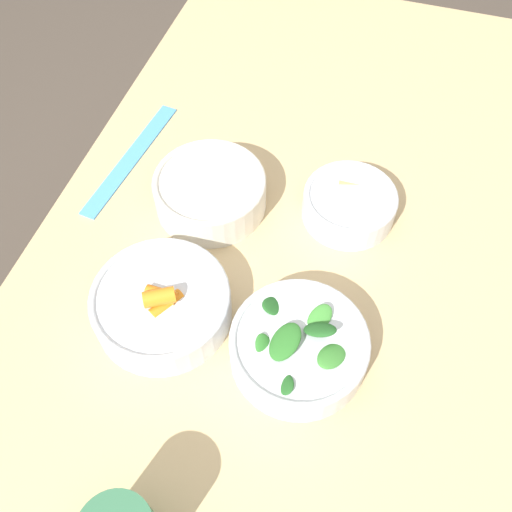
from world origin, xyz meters
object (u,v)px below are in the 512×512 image
bowl_cookies (349,203)px  ruler (131,158)px  bowl_carrots (162,303)px  bowl_greens (299,346)px  bowl_beans_hotdog (210,193)px

bowl_cookies → ruler: bearing=88.7°
bowl_carrots → ruler: 0.31m
bowl_carrots → ruler: (0.26, 0.17, -0.03)m
bowl_greens → bowl_beans_hotdog: 0.29m
bowl_carrots → bowl_beans_hotdog: 0.21m
bowl_beans_hotdog → bowl_cookies: bowl_beans_hotdog is taller
bowl_greens → bowl_cookies: 0.26m
bowl_carrots → bowl_greens: 0.20m
bowl_cookies → ruler: bowl_cookies is taller
bowl_carrots → bowl_beans_hotdog: bowl_carrots is taller
bowl_carrots → bowl_cookies: size_ratio=1.32×
bowl_greens → ruler: size_ratio=0.66×
bowl_carrots → bowl_greens: size_ratio=1.05×
bowl_beans_hotdog → ruler: (0.05, 0.16, -0.03)m
bowl_greens → ruler: 0.45m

